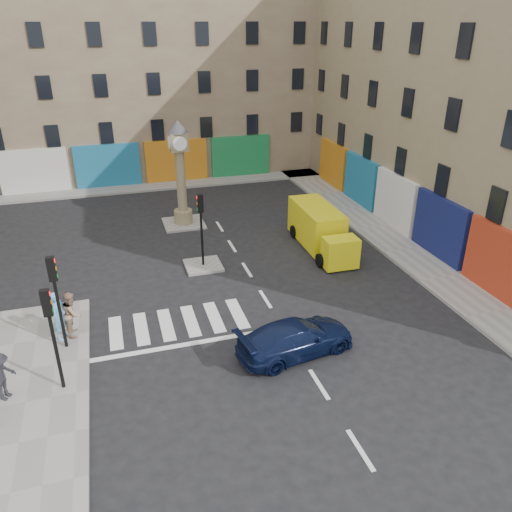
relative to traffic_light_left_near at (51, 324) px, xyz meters
name	(u,v)px	position (x,y,z in m)	size (l,w,h in m)	color
ground	(298,351)	(8.30, -0.20, -2.62)	(120.00, 120.00, 0.00)	black
sidewalk_right	(374,228)	(17.00, 9.80, -2.55)	(2.60, 30.00, 0.15)	gray
sidewalk_far	(139,187)	(4.30, 22.00, -2.55)	(32.00, 2.40, 0.15)	gray
island_near	(203,265)	(6.30, 7.80, -2.56)	(1.80, 1.80, 0.12)	gray
island_far	(184,223)	(6.30, 13.80, -2.56)	(2.40, 2.40, 0.12)	gray
building_right	(489,84)	(23.30, 9.80, 5.38)	(10.00, 30.00, 16.00)	#857557
building_far	(121,59)	(4.30, 27.80, 5.88)	(32.00, 10.00, 17.00)	#867859
traffic_light_left_near	(51,324)	(0.00, 0.00, 0.00)	(0.28, 0.22, 3.70)	black
traffic_light_left_far	(55,289)	(0.00, 2.40, 0.00)	(0.28, 0.22, 3.70)	black
traffic_light_island	(201,218)	(6.30, 7.80, -0.03)	(0.28, 0.22, 3.70)	black
clock_pillar	(180,167)	(6.30, 13.80, 0.93)	(1.20, 1.20, 6.10)	#857557
navy_sedan	(296,338)	(8.17, -0.28, -1.97)	(1.84, 4.52, 1.31)	black
yellow_van	(320,229)	(12.84, 8.31, -1.56)	(2.10, 5.92, 2.14)	yellow
pedestrian_blue	(59,315)	(-0.14, 3.06, -1.49)	(0.72, 0.47, 1.97)	#61A7DF
pedestrian_tan	(72,313)	(0.30, 3.21, -1.57)	(0.87, 0.68, 1.80)	#A27E63
pedestrian_dark	(1,376)	(-1.75, -0.03, -1.62)	(1.11, 0.64, 1.71)	#222227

